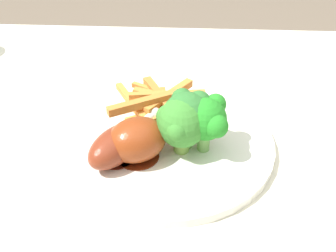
{
  "coord_description": "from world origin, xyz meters",
  "views": [
    {
      "loc": [
        -0.04,
        -0.37,
        1.05
      ],
      "look_at": [
        -0.06,
        0.04,
        0.74
      ],
      "focal_mm": 43.49,
      "sensor_mm": 36.0,
      "label": 1
    }
  ],
  "objects": [
    {
      "name": "carrot_fries_pile",
      "position": [
        -0.07,
        0.1,
        0.74
      ],
      "size": [
        0.15,
        0.11,
        0.04
      ],
      "color": "orange",
      "rests_on": "dinner_plate"
    },
    {
      "name": "dinner_plate",
      "position": [
        -0.06,
        0.04,
        0.71
      ],
      "size": [
        0.27,
        0.27,
        0.01
      ],
      "primitive_type": "cylinder",
      "color": "white",
      "rests_on": "dining_table"
    },
    {
      "name": "chicken_drumstick_near",
      "position": [
        -0.11,
        0.01,
        0.74
      ],
      "size": [
        0.09,
        0.12,
        0.04
      ],
      "color": "#521A0E",
      "rests_on": "dinner_plate"
    },
    {
      "name": "broccoli_floret_back",
      "position": [
        -0.03,
        0.03,
        0.77
      ],
      "size": [
        0.06,
        0.06,
        0.08
      ],
      "color": "#79B554",
      "rests_on": "dinner_plate"
    },
    {
      "name": "dining_table",
      "position": [
        0.0,
        0.0,
        0.61
      ],
      "size": [
        1.17,
        0.84,
        0.71
      ],
      "color": "silver",
      "rests_on": "ground_plane"
    },
    {
      "name": "broccoli_floret_front",
      "position": [
        -0.01,
        0.02,
        0.77
      ],
      "size": [
        0.05,
        0.06,
        0.07
      ],
      "color": "#73AB55",
      "rests_on": "dinner_plate"
    },
    {
      "name": "broccoli_floret_middle",
      "position": [
        -0.04,
        0.02,
        0.76
      ],
      "size": [
        0.06,
        0.07,
        0.07
      ],
      "color": "#85B34B",
      "rests_on": "dinner_plate"
    },
    {
      "name": "chicken_drumstick_far",
      "position": [
        -0.09,
        0.01,
        0.75
      ],
      "size": [
        0.13,
        0.09,
        0.05
      ],
      "color": "#5C1E0C",
      "rests_on": "dinner_plate"
    }
  ]
}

